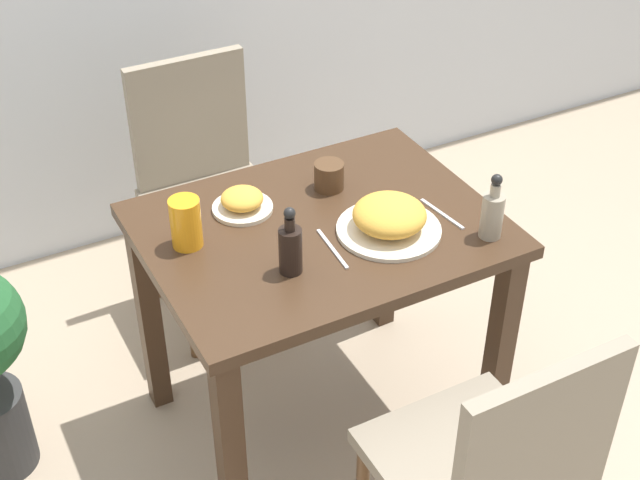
{
  "coord_description": "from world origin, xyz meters",
  "views": [
    {
      "loc": [
        -0.9,
        -1.7,
        2.07
      ],
      "look_at": [
        0.0,
        0.0,
        0.68
      ],
      "focal_mm": 50.0,
      "sensor_mm": 36.0,
      "label": 1
    }
  ],
  "objects_px": {
    "food_plate": "(389,218)",
    "chair_far": "(206,179)",
    "drink_cup": "(329,176)",
    "sauce_bottle": "(290,247)",
    "side_plate": "(242,202)",
    "juice_glass": "(186,223)",
    "condiment_bottle": "(492,213)",
    "chair_near": "(494,467)"
  },
  "relations": [
    {
      "from": "chair_near",
      "to": "juice_glass",
      "type": "bearing_deg",
      "value": -63.92
    },
    {
      "from": "side_plate",
      "to": "condiment_bottle",
      "type": "relative_size",
      "value": 0.89
    },
    {
      "from": "food_plate",
      "to": "sauce_bottle",
      "type": "relative_size",
      "value": 1.48
    },
    {
      "from": "drink_cup",
      "to": "sauce_bottle",
      "type": "height_order",
      "value": "sauce_bottle"
    },
    {
      "from": "drink_cup",
      "to": "sauce_bottle",
      "type": "bearing_deg",
      "value": -132.3
    },
    {
      "from": "chair_near",
      "to": "sauce_bottle",
      "type": "bearing_deg",
      "value": -70.22
    },
    {
      "from": "drink_cup",
      "to": "sauce_bottle",
      "type": "xyz_separation_m",
      "value": [
        -0.26,
        -0.29,
        0.03
      ]
    },
    {
      "from": "sauce_bottle",
      "to": "condiment_bottle",
      "type": "height_order",
      "value": "same"
    },
    {
      "from": "chair_far",
      "to": "condiment_bottle",
      "type": "height_order",
      "value": "condiment_bottle"
    },
    {
      "from": "chair_near",
      "to": "food_plate",
      "type": "bearing_deg",
      "value": -98.26
    },
    {
      "from": "food_plate",
      "to": "side_plate",
      "type": "xyz_separation_m",
      "value": [
        -0.3,
        0.27,
        -0.02
      ]
    },
    {
      "from": "juice_glass",
      "to": "sauce_bottle",
      "type": "xyz_separation_m",
      "value": [
        0.18,
        -0.22,
        0.0
      ]
    },
    {
      "from": "side_plate",
      "to": "juice_glass",
      "type": "height_order",
      "value": "juice_glass"
    },
    {
      "from": "food_plate",
      "to": "sauce_bottle",
      "type": "xyz_separation_m",
      "value": [
        -0.3,
        -0.03,
        0.03
      ]
    },
    {
      "from": "juice_glass",
      "to": "condiment_bottle",
      "type": "distance_m",
      "value": 0.78
    },
    {
      "from": "food_plate",
      "to": "drink_cup",
      "type": "height_order",
      "value": "food_plate"
    },
    {
      "from": "drink_cup",
      "to": "chair_near",
      "type": "bearing_deg",
      "value": -93.41
    },
    {
      "from": "side_plate",
      "to": "juice_glass",
      "type": "relative_size",
      "value": 1.22
    },
    {
      "from": "chair_far",
      "to": "food_plate",
      "type": "bearing_deg",
      "value": -76.07
    },
    {
      "from": "side_plate",
      "to": "sauce_bottle",
      "type": "height_order",
      "value": "sauce_bottle"
    },
    {
      "from": "chair_near",
      "to": "food_plate",
      "type": "relative_size",
      "value": 3.24
    },
    {
      "from": "chair_far",
      "to": "juice_glass",
      "type": "xyz_separation_m",
      "value": [
        -0.28,
        -0.62,
        0.3
      ]
    },
    {
      "from": "drink_cup",
      "to": "juice_glass",
      "type": "height_order",
      "value": "juice_glass"
    },
    {
      "from": "side_plate",
      "to": "sauce_bottle",
      "type": "relative_size",
      "value": 0.89
    },
    {
      "from": "chair_near",
      "to": "side_plate",
      "type": "height_order",
      "value": "chair_near"
    },
    {
      "from": "sauce_bottle",
      "to": "food_plate",
      "type": "bearing_deg",
      "value": 5.52
    },
    {
      "from": "side_plate",
      "to": "chair_far",
      "type": "bearing_deg",
      "value": 80.22
    },
    {
      "from": "chair_near",
      "to": "side_plate",
      "type": "xyz_separation_m",
      "value": [
        -0.21,
        0.88,
        0.26
      ]
    },
    {
      "from": "chair_far",
      "to": "juice_glass",
      "type": "bearing_deg",
      "value": -114.32
    },
    {
      "from": "sauce_bottle",
      "to": "side_plate",
      "type": "bearing_deg",
      "value": 89.3
    },
    {
      "from": "chair_near",
      "to": "chair_far",
      "type": "xyz_separation_m",
      "value": [
        -0.11,
        1.43,
        0.0
      ]
    },
    {
      "from": "chair_near",
      "to": "side_plate",
      "type": "distance_m",
      "value": 0.94
    },
    {
      "from": "chair_near",
      "to": "food_plate",
      "type": "xyz_separation_m",
      "value": [
        0.09,
        0.61,
        0.27
      ]
    },
    {
      "from": "drink_cup",
      "to": "juice_glass",
      "type": "distance_m",
      "value": 0.45
    },
    {
      "from": "chair_near",
      "to": "condiment_bottle",
      "type": "distance_m",
      "value": 0.64
    },
    {
      "from": "sauce_bottle",
      "to": "condiment_bottle",
      "type": "xyz_separation_m",
      "value": [
        0.52,
        -0.11,
        0.0
      ]
    },
    {
      "from": "food_plate",
      "to": "chair_far",
      "type": "bearing_deg",
      "value": 103.93
    },
    {
      "from": "side_plate",
      "to": "condiment_bottle",
      "type": "distance_m",
      "value": 0.66
    },
    {
      "from": "chair_near",
      "to": "juice_glass",
      "type": "relative_size",
      "value": 6.62
    },
    {
      "from": "drink_cup",
      "to": "side_plate",
      "type": "bearing_deg",
      "value": 177.33
    },
    {
      "from": "side_plate",
      "to": "drink_cup",
      "type": "relative_size",
      "value": 1.97
    },
    {
      "from": "side_plate",
      "to": "drink_cup",
      "type": "height_order",
      "value": "drink_cup"
    }
  ]
}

